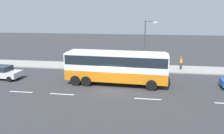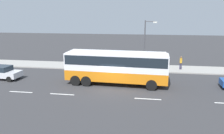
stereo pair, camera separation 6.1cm
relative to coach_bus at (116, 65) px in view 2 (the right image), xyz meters
name	(u,v)px [view 2 (the right image)]	position (x,y,z in m)	size (l,w,h in m)	color
ground_plane	(112,88)	(-0.22, -1.43, -2.20)	(120.00, 120.00, 0.00)	#333335
sidewalk_curb	(121,67)	(-0.22, 7.52, -2.13)	(80.00, 4.00, 0.15)	gray
lane_centreline	(108,97)	(-0.28, -3.77, -2.20)	(30.92, 0.16, 0.01)	white
coach_bus	(116,65)	(0.00, 0.00, 0.00)	(10.93, 3.20, 3.56)	orange
car_silver_hatch	(1,72)	(-13.70, 0.05, -1.38)	(4.82, 2.21, 1.57)	silver
pedestrian_near_curb	(181,62)	(7.84, 7.17, -1.01)	(0.32, 0.32, 1.78)	#38334C
street_lamp	(146,42)	(3.08, 6.09, 1.70)	(1.56, 0.24, 6.53)	#47474C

